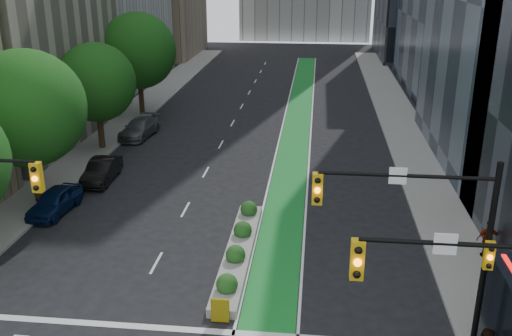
% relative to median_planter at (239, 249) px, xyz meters
% --- Properties ---
extents(sidewalk_left, '(3.60, 90.00, 0.15)m').
position_rel_median_planter_xyz_m(sidewalk_left, '(-13.00, 17.96, -0.30)').
color(sidewalk_left, gray).
rests_on(sidewalk_left, ground).
extents(sidewalk_right, '(3.60, 90.00, 0.15)m').
position_rel_median_planter_xyz_m(sidewalk_right, '(10.60, 17.96, -0.30)').
color(sidewalk_right, gray).
rests_on(sidewalk_right, ground).
extents(bike_lane_paint, '(2.20, 70.00, 0.01)m').
position_rel_median_planter_xyz_m(bike_lane_paint, '(1.80, 22.96, -0.37)').
color(bike_lane_paint, '#17822C').
rests_on(bike_lane_paint, ground).
extents(tree_mid, '(6.40, 6.40, 8.78)m').
position_rel_median_planter_xyz_m(tree_mid, '(-12.20, 4.96, 5.20)').
color(tree_mid, black).
rests_on(tree_mid, ground).
extents(tree_midfar, '(5.60, 5.60, 7.76)m').
position_rel_median_planter_xyz_m(tree_midfar, '(-12.20, 14.96, 4.57)').
color(tree_midfar, black).
rests_on(tree_midfar, ground).
extents(tree_far, '(6.60, 6.60, 9.00)m').
position_rel_median_planter_xyz_m(tree_far, '(-12.20, 24.96, 5.32)').
color(tree_far, black).
rests_on(tree_far, ground).
extents(signal_right, '(5.82, 0.51, 7.20)m').
position_rel_median_planter_xyz_m(signal_right, '(7.47, -6.57, 4.43)').
color(signal_right, black).
rests_on(signal_right, ground).
extents(signal_far_right, '(4.82, 0.51, 7.20)m').
position_rel_median_planter_xyz_m(signal_far_right, '(7.78, -11.07, 4.38)').
color(signal_far_right, black).
rests_on(signal_far_right, ground).
extents(median_planter, '(1.20, 10.26, 1.10)m').
position_rel_median_planter_xyz_m(median_planter, '(0.00, 0.00, 0.00)').
color(median_planter, gray).
rests_on(median_planter, ground).
extents(parked_car_left_near, '(2.03, 4.22, 1.39)m').
position_rel_median_planter_xyz_m(parked_car_left_near, '(-10.70, 3.81, 0.32)').
color(parked_car_left_near, '#0C1D48').
rests_on(parked_car_left_near, ground).
extents(parked_car_left_mid, '(1.64, 4.30, 1.40)m').
position_rel_median_planter_xyz_m(parked_car_left_mid, '(-9.87, 8.70, 0.33)').
color(parked_car_left_mid, black).
rests_on(parked_car_left_mid, ground).
extents(parked_car_left_far, '(2.53, 5.08, 1.42)m').
position_rel_median_planter_xyz_m(parked_car_left_far, '(-10.38, 18.27, 0.34)').
color(parked_car_left_far, '#4E5053').
rests_on(parked_car_left_far, ground).
extents(pedestrian_far, '(1.09, 0.52, 1.80)m').
position_rel_median_planter_xyz_m(pedestrian_far, '(11.45, 0.94, 0.68)').
color(pedestrian_far, gray).
rests_on(pedestrian_far, sidewalk_right).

